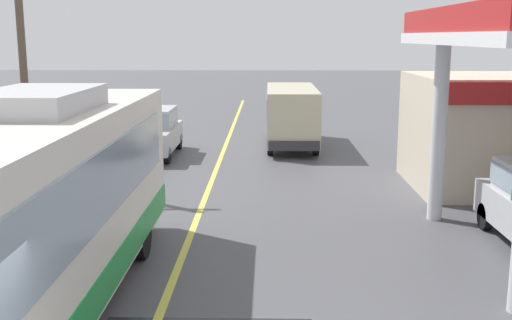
% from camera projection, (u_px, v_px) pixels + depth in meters
% --- Properties ---
extents(ground, '(120.00, 120.00, 0.00)m').
position_uv_depth(ground, '(224.00, 150.00, 25.18)').
color(ground, '#4C4C51').
extents(lane_divider_stripe, '(0.16, 50.00, 0.01)m').
position_uv_depth(lane_divider_stripe, '(213.00, 178.00, 20.27)').
color(lane_divider_stripe, '#D8CC4C').
rests_on(lane_divider_stripe, ground).
extents(coach_bus_main, '(2.60, 11.04, 3.69)m').
position_uv_depth(coach_bus_main, '(21.00, 225.00, 9.45)').
color(coach_bus_main, silver).
rests_on(coach_bus_main, ground).
extents(minibus_opposing_lane, '(2.04, 6.13, 2.44)m').
position_uv_depth(minibus_opposing_lane, '(291.00, 111.00, 25.89)').
color(minibus_opposing_lane, '#BFB799').
rests_on(minibus_opposing_lane, ground).
extents(car_trailing_behind_bus, '(1.70, 4.20, 1.82)m').
position_uv_depth(car_trailing_behind_bus, '(154.00, 129.00, 23.92)').
color(car_trailing_behind_bus, '#B2B2B7').
rests_on(car_trailing_behind_bus, ground).
extents(utility_pole_roadside, '(1.80, 0.24, 8.66)m').
position_uv_depth(utility_pole_roadside, '(21.00, 37.00, 19.18)').
color(utility_pole_roadside, brown).
rests_on(utility_pole_roadside, ground).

